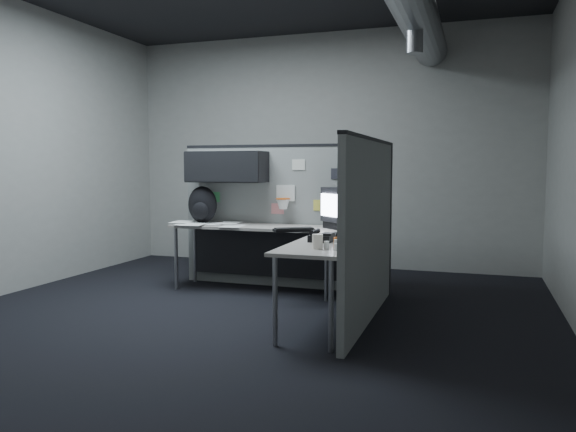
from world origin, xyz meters
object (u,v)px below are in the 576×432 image
(monitor, at_px, (345,207))
(phone, at_px, (321,237))
(desk, at_px, (286,241))
(backpack, at_px, (202,205))
(keyboard, at_px, (294,230))

(monitor, height_order, phone, monitor)
(desk, relative_size, monitor, 4.33)
(desk, distance_m, backpack, 1.22)
(monitor, bearing_deg, desk, -151.29)
(phone, bearing_deg, keyboard, 136.76)
(keyboard, bearing_deg, desk, 147.43)
(desk, height_order, keyboard, keyboard)
(desk, bearing_deg, monitor, 30.05)
(monitor, bearing_deg, backpack, 178.30)
(keyboard, relative_size, backpack, 1.00)
(desk, xyz_separation_m, phone, (0.59, -0.77, 0.15))
(monitor, distance_m, keyboard, 0.64)
(desk, bearing_deg, backpack, 163.88)
(phone, bearing_deg, monitor, 103.65)
(desk, distance_m, keyboard, 0.22)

